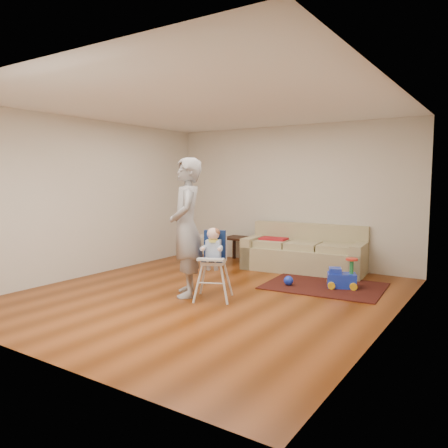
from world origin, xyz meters
The scene contains 9 objects.
ground centered at (0.00, 0.00, 0.00)m, with size 5.50×5.50×0.00m, color #552306.
room_envelope centered at (0.00, 0.53, 1.88)m, with size 5.04×5.52×2.72m.
sofa centered at (0.50, 2.30, 0.42)m, with size 2.25×1.09×0.84m.
side_table centered at (-1.00, 2.43, 0.25)m, with size 0.50×0.50×0.50m, color black, non-canonical shape.
area_rug centered at (1.23, 1.39, 0.01)m, with size 1.77×1.33×0.01m, color black.
ride_on_toy centered at (1.50, 1.42, 0.25)m, with size 0.42×0.30×0.46m, color blue, non-canonical shape.
toy_ball centered at (0.76, 1.10, 0.09)m, with size 0.15×0.15×0.15m, color blue.
high_chair centered at (0.19, -0.16, 0.49)m, with size 0.62×0.62×1.02m.
adult centered at (-0.25, -0.21, 0.99)m, with size 0.72×0.47×1.98m, color gray.
Camera 1 is at (3.60, -5.07, 1.68)m, focal length 35.00 mm.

